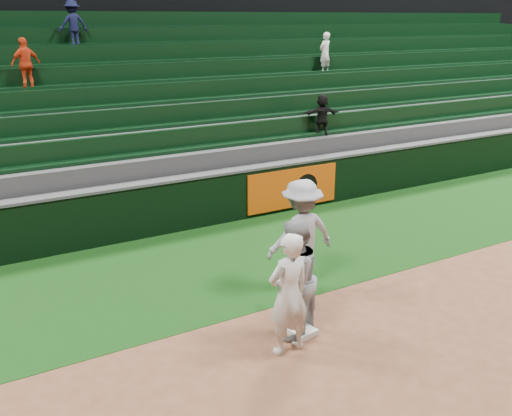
{
  "coord_description": "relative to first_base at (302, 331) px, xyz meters",
  "views": [
    {
      "loc": [
        -4.66,
        -6.43,
        4.68
      ],
      "look_at": [
        0.37,
        2.3,
        1.3
      ],
      "focal_mm": 40.0,
      "sensor_mm": 36.0,
      "label": 1
    }
  ],
  "objects": [
    {
      "name": "ground",
      "position": [
        0.15,
        0.04,
        -0.04
      ],
      "size": [
        70.0,
        70.0,
        0.0
      ],
      "primitive_type": "plane",
      "color": "brown",
      "rests_on": "ground"
    },
    {
      "name": "first_baseman",
      "position": [
        -0.46,
        -0.29,
        0.89
      ],
      "size": [
        0.7,
        0.48,
        1.86
      ],
      "primitive_type": "imported",
      "rotation": [
        0.0,
        0.0,
        3.2
      ],
      "color": "silver",
      "rests_on": "ground"
    },
    {
      "name": "baserunner",
      "position": [
        -0.14,
        0.05,
        0.9
      ],
      "size": [
        1.16,
        1.11,
        1.89
      ],
      "primitive_type": "imported",
      "rotation": [
        0.0,
        0.0,
        3.74
      ],
      "color": "gray",
      "rests_on": "ground"
    },
    {
      "name": "first_base",
      "position": [
        0.0,
        0.0,
        0.0
      ],
      "size": [
        0.43,
        0.43,
        0.08
      ],
      "primitive_type": "cube",
      "rotation": [
        0.0,
        0.0,
        0.19
      ],
      "color": "white",
      "rests_on": "ground"
    },
    {
      "name": "base_coach",
      "position": [
        0.91,
        1.4,
        0.97
      ],
      "size": [
        1.33,
        0.8,
        2.01
      ],
      "primitive_type": "imported",
      "rotation": [
        0.0,
        0.0,
        3.1
      ],
      "color": "#9698A3",
      "rests_on": "foul_grass"
    },
    {
      "name": "stadium_seating",
      "position": [
        0.15,
        9.01,
        1.66
      ],
      "size": [
        36.0,
        5.95,
        5.12
      ],
      "color": "#313134",
      "rests_on": "ground"
    },
    {
      "name": "foul_grass",
      "position": [
        0.15,
        3.04,
        -0.04
      ],
      "size": [
        36.0,
        4.2,
        0.01
      ],
      "primitive_type": "cube",
      "color": "black",
      "rests_on": "ground"
    },
    {
      "name": "field_wall",
      "position": [
        0.18,
        5.24,
        0.59
      ],
      "size": [
        36.0,
        0.45,
        1.25
      ],
      "color": "black",
      "rests_on": "ground"
    }
  ]
}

